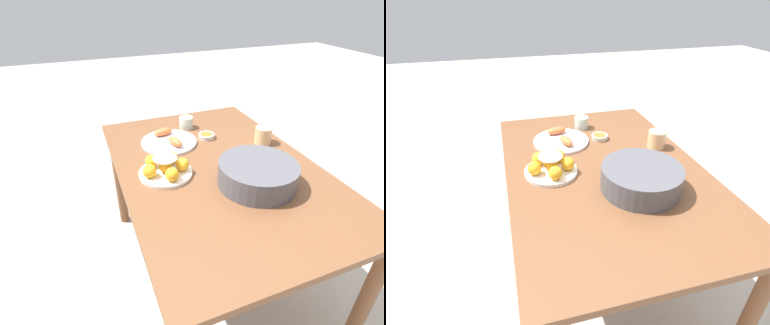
{
  "view_description": "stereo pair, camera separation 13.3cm",
  "coord_description": "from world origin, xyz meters",
  "views": [
    {
      "loc": [
        1.05,
        -0.54,
        1.43
      ],
      "look_at": [
        -0.01,
        -0.12,
        0.75
      ],
      "focal_mm": 28.0,
      "sensor_mm": 36.0,
      "label": 1
    },
    {
      "loc": [
        1.09,
        -0.41,
        1.43
      ],
      "look_at": [
        -0.01,
        -0.12,
        0.75
      ],
      "focal_mm": 28.0,
      "sensor_mm": 36.0,
      "label": 2
    }
  ],
  "objects": [
    {
      "name": "dining_table",
      "position": [
        0.0,
        0.0,
        0.62
      ],
      "size": [
        1.32,
        0.88,
        0.71
      ],
      "color": "brown",
      "rests_on": "ground_plane"
    },
    {
      "name": "cup_near",
      "position": [
        -0.45,
        0.01,
        0.74
      ],
      "size": [
        0.08,
        0.08,
        0.07
      ],
      "color": "beige",
      "rests_on": "dining_table"
    },
    {
      "name": "cake_plate",
      "position": [
        -0.02,
        -0.24,
        0.74
      ],
      "size": [
        0.23,
        0.23,
        0.09
      ],
      "color": "silver",
      "rests_on": "dining_table"
    },
    {
      "name": "seafood_platter",
      "position": [
        -0.3,
        -0.14,
        0.72
      ],
      "size": [
        0.29,
        0.29,
        0.05
      ],
      "color": "silver",
      "rests_on": "dining_table"
    },
    {
      "name": "serving_bowl",
      "position": [
        0.19,
        0.09,
        0.76
      ],
      "size": [
        0.33,
        0.33,
        0.1
      ],
      "color": "#4C4C51",
      "rests_on": "dining_table"
    },
    {
      "name": "ground_plane",
      "position": [
        0.0,
        0.0,
        0.0
      ],
      "size": [
        12.0,
        12.0,
        0.0
      ],
      "primitive_type": "plane",
      "color": "#B2A899"
    },
    {
      "name": "sauce_bowl",
      "position": [
        -0.28,
        0.07,
        0.72
      ],
      "size": [
        0.09,
        0.09,
        0.02
      ],
      "color": "beige",
      "rests_on": "dining_table"
    },
    {
      "name": "cup_far",
      "position": [
        -0.12,
        0.32,
        0.75
      ],
      "size": [
        0.09,
        0.09,
        0.09
      ],
      "color": "#DBB27F",
      "rests_on": "dining_table"
    }
  ]
}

